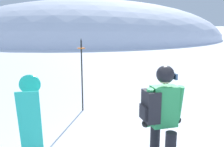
{
  "coord_description": "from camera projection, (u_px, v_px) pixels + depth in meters",
  "views": [
    {
      "loc": [
        -1.26,
        -2.88,
        2.28
      ],
      "look_at": [
        0.06,
        3.16,
        1.0
      ],
      "focal_mm": 39.29,
      "sensor_mm": 36.0,
      "label": 1
    }
  ],
  "objects": [
    {
      "name": "ridge_peak_main",
      "position": [
        90.0,
        38.0,
        38.4
      ],
      "size": [
        39.59,
        35.63,
        11.38
      ],
      "color": "white",
      "rests_on": "ground"
    },
    {
      "name": "snowboarder_main",
      "position": [
        161.0,
        121.0,
        3.47
      ],
      "size": [
        0.64,
        1.84,
        1.71
      ],
      "color": "blue",
      "rests_on": "ground"
    },
    {
      "name": "spare_snowboard",
      "position": [
        32.0,
        135.0,
        3.25
      ],
      "size": [
        0.28,
        0.42,
        1.62
      ],
      "color": "#23B7A3",
      "rests_on": "ground"
    },
    {
      "name": "piste_marker_near",
      "position": [
        82.0,
        70.0,
        6.29
      ],
      "size": [
        0.2,
        0.2,
        1.91
      ],
      "color": "black",
      "rests_on": "ground"
    }
  ]
}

